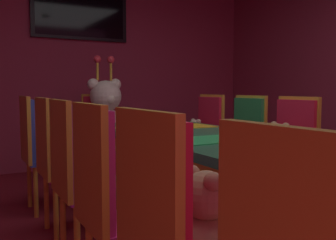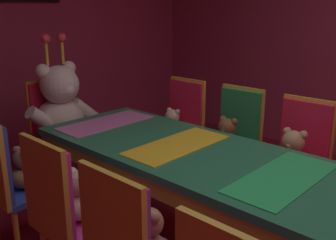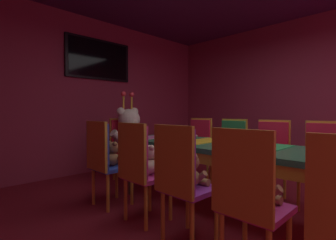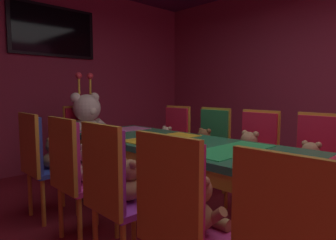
# 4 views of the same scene
# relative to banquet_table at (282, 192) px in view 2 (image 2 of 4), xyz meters

# --- Properties ---
(wall_back) EXTENTS (5.20, 0.12, 2.80)m
(wall_back) POSITION_rel_banquet_table_xyz_m (0.00, 3.20, 0.74)
(wall_back) COLOR #99334C
(wall_back) RESTS_ON ground_plane
(banquet_table) EXTENTS (0.90, 3.61, 0.75)m
(banquet_table) POSITION_rel_banquet_table_xyz_m (0.00, 0.00, 0.00)
(banquet_table) COLOR #26724C
(banquet_table) RESTS_ON ground_plane
(teddy_left_3) EXTENTS (0.23, 0.30, 0.28)m
(teddy_left_3) POSITION_rel_banquet_table_xyz_m (-0.72, 0.30, -0.08)
(teddy_left_3) COLOR #9E7247
(teddy_left_3) RESTS_ON chair_left_3
(chair_left_4) EXTENTS (0.42, 0.41, 0.98)m
(chair_left_4) POSITION_rel_banquet_table_xyz_m (-0.86, 0.86, -0.06)
(chair_left_4) COLOR #CC338C
(chair_left_4) RESTS_ON ground_plane
(teddy_left_4) EXTENTS (0.25, 0.32, 0.30)m
(teddy_left_4) POSITION_rel_banquet_table_xyz_m (-0.71, 0.86, -0.07)
(teddy_left_4) COLOR beige
(teddy_left_4) RESTS_ON chair_left_4
(chair_left_5) EXTENTS (0.42, 0.41, 0.98)m
(chair_left_5) POSITION_rel_banquet_table_xyz_m (-0.88, 1.47, -0.06)
(chair_left_5) COLOR #2D47B2
(chair_left_5) RESTS_ON ground_plane
(teddy_left_5) EXTENTS (0.24, 0.30, 0.29)m
(teddy_left_5) POSITION_rel_banquet_table_xyz_m (-0.74, 1.47, -0.08)
(teddy_left_5) COLOR olive
(teddy_left_5) RESTS_ON chair_left_5
(chair_right_3) EXTENTS (0.42, 0.41, 0.98)m
(chair_right_3) POSITION_rel_banquet_table_xyz_m (0.85, 0.28, -0.06)
(chair_right_3) COLOR red
(chair_right_3) RESTS_ON ground_plane
(teddy_right_3) EXTENTS (0.27, 0.35, 0.33)m
(teddy_right_3) POSITION_rel_banquet_table_xyz_m (0.70, 0.28, -0.06)
(teddy_right_3) COLOR tan
(teddy_right_3) RESTS_ON chair_right_3
(chair_right_4) EXTENTS (0.42, 0.41, 0.98)m
(chair_right_4) POSITION_rel_banquet_table_xyz_m (0.87, 0.87, -0.06)
(chair_right_4) COLOR #268C4C
(chair_right_4) RESTS_ON ground_plane
(teddy_right_4) EXTENTS (0.25, 0.32, 0.30)m
(teddy_right_4) POSITION_rel_banquet_table_xyz_m (0.73, 0.87, -0.07)
(teddy_right_4) COLOR brown
(teddy_right_4) RESTS_ON chair_right_4
(chair_right_5) EXTENTS (0.42, 0.41, 0.98)m
(chair_right_5) POSITION_rel_banquet_table_xyz_m (0.85, 1.47, -0.06)
(chair_right_5) COLOR red
(chair_right_5) RESTS_ON ground_plane
(teddy_right_5) EXTENTS (0.22, 0.29, 0.27)m
(teddy_right_5) POSITION_rel_banquet_table_xyz_m (0.71, 1.47, -0.08)
(teddy_right_5) COLOR beige
(teddy_right_5) RESTS_ON chair_right_5
(throne_chair) EXTENTS (0.41, 0.42, 0.98)m
(throne_chair) POSITION_rel_banquet_table_xyz_m (0.00, 2.35, -0.06)
(throne_chair) COLOR red
(throne_chair) RESTS_ON ground_plane
(king_teddy_bear) EXTENTS (0.74, 0.57, 0.95)m
(king_teddy_bear) POSITION_rel_banquet_table_xyz_m (0.00, 2.17, 0.11)
(king_teddy_bear) COLOR silver
(king_teddy_bear) RESTS_ON throne_chair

